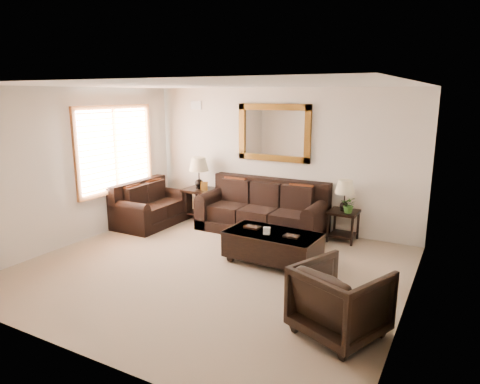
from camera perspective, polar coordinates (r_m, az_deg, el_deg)
The scene contains 11 objects.
room at distance 6.20m, azimuth -4.01°, elevation 1.45°, with size 5.51×5.01×2.71m.
window at distance 8.54m, azimuth -16.24°, elevation 5.49°, with size 0.07×1.96×1.66m.
mirror at distance 8.33m, azimuth 4.52°, elevation 7.87°, with size 1.50×0.06×1.10m.
air_vent at distance 9.19m, azimuth -5.86°, elevation 11.44°, with size 0.25×0.02×0.18m, color #999999.
sofa at distance 8.21m, azimuth 3.08°, elevation -2.80°, with size 2.40×1.04×0.98m.
loveseat at distance 8.86m, azimuth -11.92°, elevation -2.14°, with size 0.91×1.53×0.86m.
end_table_left at distance 8.96m, azimuth -5.48°, elevation 1.74°, with size 0.59×0.59×1.30m.
end_table_right at distance 7.78m, azimuth 13.74°, elevation -1.23°, with size 0.51×0.51×1.11m.
coffee_table at distance 6.70m, azimuth 4.37°, elevation -6.94°, with size 1.48×0.84×0.61m.
armchair at distance 4.88m, azimuth 13.24°, elevation -13.50°, with size 0.85×0.80×0.88m, color black.
potted_plant at distance 7.69m, azimuth 14.33°, elevation -1.89°, with size 0.27×0.30×0.23m, color #29541C.
Camera 1 is at (3.27, -5.12, 2.58)m, focal length 32.00 mm.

